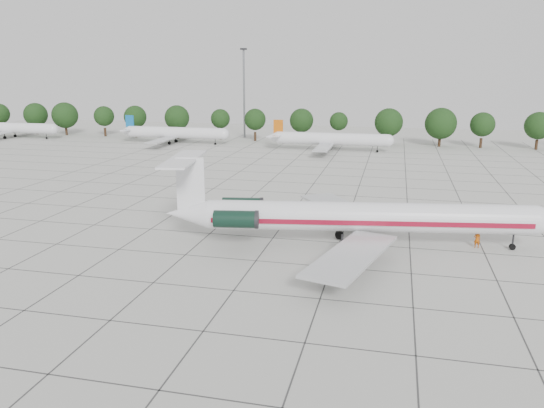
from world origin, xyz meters
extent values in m
plane|color=beige|center=(0.00, 0.00, 0.00)|extent=(260.00, 260.00, 0.00)
cube|color=#383838|center=(0.00, 15.00, 0.01)|extent=(170.00, 170.00, 0.02)
cylinder|color=silver|center=(11.22, -0.64, 3.54)|extent=(36.47, 9.16, 3.34)
sphere|color=silver|center=(29.19, 2.30, 3.54)|extent=(3.34, 3.34, 3.34)
cone|color=silver|center=(-9.23, -3.98, 3.54)|extent=(5.53, 4.11, 3.34)
cube|color=maroon|center=(10.95, 1.03, 3.29)|extent=(34.94, 5.77, 0.56)
cube|color=maroon|center=(11.50, -2.31, 3.29)|extent=(34.94, 5.77, 0.56)
cube|color=#B7BABC|center=(7.26, 7.93, 2.17)|extent=(12.39, 15.15, 0.30)
cube|color=#B7BABC|center=(10.20, -10.03, 2.17)|extent=(8.59, 15.86, 0.30)
cube|color=black|center=(-3.61, -0.76, 3.84)|extent=(2.41, 1.66, 0.25)
cylinder|color=black|center=(-3.73, -0.06, 3.84)|extent=(5.10, 2.68, 1.92)
cube|color=black|center=(-2.88, -5.25, 3.84)|extent=(2.41, 1.66, 0.25)
cylinder|color=black|center=(-2.77, -5.95, 3.84)|extent=(5.10, 2.68, 1.92)
cube|color=silver|center=(-8.74, -3.90, 7.08)|extent=(3.24, 0.80, 6.07)
cube|color=silver|center=(-9.43, -4.02, 9.91)|extent=(4.95, 12.46, 0.22)
cylinder|color=black|center=(27.19, 1.97, 0.96)|extent=(0.23, 0.23, 1.92)
cylinder|color=black|center=(27.19, 1.97, 0.35)|extent=(0.74, 0.39, 0.71)
cylinder|color=black|center=(7.81, 1.47, 1.31)|extent=(0.28, 0.28, 1.82)
cylinder|color=black|center=(7.81, 1.47, 0.51)|extent=(1.10, 0.76, 1.01)
cylinder|color=black|center=(8.65, -3.72, 1.31)|extent=(0.28, 0.28, 1.82)
cylinder|color=black|center=(8.65, -3.72, 0.51)|extent=(1.10, 0.76, 1.01)
imported|color=#BF500B|center=(23.38, 1.83, 1.01)|extent=(0.81, 0.60, 2.01)
cylinder|color=silver|center=(-95.74, 74.79, 3.00)|extent=(27.20, 3.00, 3.00)
cube|color=#B7BABC|center=(-96.74, 74.79, 1.80)|extent=(3.50, 27.20, 0.25)
cylinder|color=black|center=(-96.74, 76.99, 0.40)|extent=(0.80, 0.45, 0.80)
cylinder|color=black|center=(-96.74, 72.59, 0.40)|extent=(0.80, 0.45, 0.80)
cylinder|color=silver|center=(-44.37, 74.65, 3.00)|extent=(27.20, 3.00, 3.00)
cube|color=#B7BABC|center=(-45.37, 74.65, 1.80)|extent=(3.50, 27.20, 0.25)
cube|color=#0B5798|center=(-57.81, 74.65, 5.60)|extent=(2.40, 0.25, 3.60)
cylinder|color=black|center=(-45.37, 76.85, 0.40)|extent=(0.80, 0.45, 0.80)
cylinder|color=black|center=(-45.37, 72.45, 0.40)|extent=(0.80, 0.45, 0.80)
cylinder|color=silver|center=(-1.69, 71.02, 3.00)|extent=(27.20, 3.00, 3.00)
cube|color=#B7BABC|center=(-2.69, 71.02, 1.80)|extent=(3.50, 27.20, 0.25)
cube|color=#C3580B|center=(-15.13, 71.02, 5.60)|extent=(2.40, 0.25, 3.60)
cylinder|color=black|center=(-2.69, 73.22, 0.40)|extent=(0.80, 0.45, 0.80)
cylinder|color=black|center=(-2.69, 68.82, 0.40)|extent=(0.80, 0.45, 0.80)
cylinder|color=#332114|center=(-108.21, 85.00, 1.25)|extent=(0.70, 0.70, 2.50)
cylinder|color=#332114|center=(-95.02, 85.00, 1.25)|extent=(0.70, 0.70, 2.50)
sphere|color=black|center=(-95.02, 85.00, 6.00)|extent=(7.14, 7.14, 7.14)
cylinder|color=#332114|center=(-84.83, 85.00, 1.25)|extent=(0.70, 0.70, 2.50)
sphere|color=black|center=(-84.83, 85.00, 6.00)|extent=(7.79, 7.79, 7.79)
cylinder|color=#332114|center=(-71.64, 85.00, 1.25)|extent=(0.70, 0.70, 2.50)
sphere|color=black|center=(-71.64, 85.00, 6.00)|extent=(5.94, 5.94, 5.94)
cylinder|color=#332114|center=(-61.45, 85.00, 1.25)|extent=(0.70, 0.70, 2.50)
sphere|color=black|center=(-61.45, 85.00, 6.00)|extent=(6.57, 6.57, 6.57)
cylinder|color=#332114|center=(-48.26, 85.00, 1.25)|extent=(0.70, 0.70, 2.50)
sphere|color=black|center=(-48.26, 85.00, 6.00)|extent=(7.15, 7.15, 7.15)
cylinder|color=#332114|center=(-35.07, 85.00, 1.25)|extent=(0.70, 0.70, 2.50)
sphere|color=black|center=(-35.07, 85.00, 6.00)|extent=(5.43, 5.43, 5.43)
cylinder|color=#332114|center=(-24.88, 85.00, 1.25)|extent=(0.70, 0.70, 2.50)
sphere|color=black|center=(-24.88, 85.00, 6.00)|extent=(5.99, 5.99, 5.99)
cylinder|color=#332114|center=(-11.69, 85.00, 1.25)|extent=(0.70, 0.70, 2.50)
sphere|color=black|center=(-11.69, 85.00, 6.00)|extent=(6.50, 6.50, 6.50)
cylinder|color=#332114|center=(-1.50, 85.00, 1.25)|extent=(0.70, 0.70, 2.50)
sphere|color=black|center=(-1.50, 85.00, 6.00)|extent=(4.93, 4.93, 4.93)
cylinder|color=#332114|center=(11.69, 85.00, 1.25)|extent=(0.70, 0.70, 2.50)
sphere|color=black|center=(11.69, 85.00, 6.00)|extent=(7.40, 7.40, 7.40)
cylinder|color=#332114|center=(24.88, 85.00, 1.25)|extent=(0.70, 0.70, 2.50)
sphere|color=black|center=(24.88, 85.00, 6.00)|extent=(8.08, 8.08, 8.08)
cylinder|color=#332114|center=(35.07, 85.00, 1.25)|extent=(0.70, 0.70, 2.50)
sphere|color=black|center=(35.07, 85.00, 6.00)|extent=(6.17, 6.17, 6.17)
cylinder|color=#332114|center=(48.26, 85.00, 1.25)|extent=(0.70, 0.70, 2.50)
sphere|color=black|center=(48.26, 85.00, 6.00)|extent=(6.82, 6.82, 6.82)
cylinder|color=slate|center=(-30.00, 92.00, 12.50)|extent=(0.56, 0.56, 25.00)
cube|color=black|center=(-30.00, 92.00, 25.20)|extent=(1.60, 1.60, 0.50)
camera|label=1|loc=(13.73, -59.18, 19.80)|focal=35.00mm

